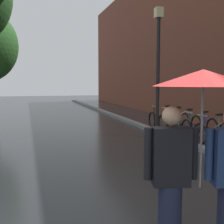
% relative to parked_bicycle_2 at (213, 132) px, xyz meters
% --- Properties ---
extents(kerb_strip, '(0.30, 36.00, 0.12)m').
position_rel_parked_bicycle_2_xyz_m(kerb_strip, '(-0.89, 5.08, -0.32)').
color(kerb_strip, slate).
rests_on(kerb_strip, ground).
extents(parked_bicycle_2, '(1.12, 0.76, 0.96)m').
position_rel_parked_bicycle_2_xyz_m(parked_bicycle_2, '(0.00, 0.00, 0.00)').
color(parked_bicycle_2, black).
rests_on(parked_bicycle_2, ground).
extents(parked_bicycle_3, '(1.09, 0.71, 0.96)m').
position_rel_parked_bicycle_2_xyz_m(parked_bicycle_3, '(0.08, 0.90, 0.00)').
color(parked_bicycle_3, black).
rests_on(parked_bicycle_3, ground).
extents(parked_bicycle_4, '(1.09, 0.71, 0.96)m').
position_rel_parked_bicycle_2_xyz_m(parked_bicycle_4, '(0.02, 1.80, 0.00)').
color(parked_bicycle_4, black).
rests_on(parked_bicycle_4, ground).
extents(parked_bicycle_5, '(1.13, 0.77, 0.96)m').
position_rel_parked_bicycle_2_xyz_m(parked_bicycle_5, '(0.08, 2.74, 0.00)').
color(parked_bicycle_5, black).
rests_on(parked_bicycle_5, ground).
extents(parked_bicycle_6, '(1.10, 0.73, 0.96)m').
position_rel_parked_bicycle_2_xyz_m(parked_bicycle_6, '(0.00, 3.55, 0.00)').
color(parked_bicycle_6, black).
rests_on(parked_bicycle_6, ground).
extents(couple_under_umbrella, '(1.22, 1.09, 2.10)m').
position_rel_parked_bicycle_2_xyz_m(couple_under_umbrella, '(-3.88, -5.14, 1.00)').
color(couple_under_umbrella, '#1E233D').
rests_on(couple_under_umbrella, ground).
extents(street_lamp_post, '(0.24, 0.24, 4.37)m').
position_rel_parked_bicycle_2_xyz_m(street_lamp_post, '(-1.49, 1.01, 2.17)').
color(street_lamp_post, black).
rests_on(street_lamp_post, ground).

